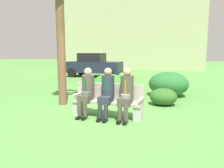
% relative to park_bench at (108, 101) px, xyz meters
% --- Properties ---
extents(ground_plane, '(80.00, 80.00, 0.00)m').
position_rel_park_bench_xyz_m(ground_plane, '(-0.19, -0.19, -0.42)').
color(ground_plane, '#528D41').
extents(park_bench, '(1.92, 0.44, 0.90)m').
position_rel_park_bench_xyz_m(park_bench, '(0.00, 0.00, 0.00)').
color(park_bench, '#B7AD9E').
rests_on(park_bench, ground).
extents(seated_man_left, '(0.34, 0.72, 1.32)m').
position_rel_park_bench_xyz_m(seated_man_left, '(-0.56, -0.13, 0.31)').
color(seated_man_left, '#4C473D').
rests_on(seated_man_left, ground).
extents(seated_man_middle, '(0.34, 0.72, 1.34)m').
position_rel_park_bench_xyz_m(seated_man_middle, '(0.02, -0.12, 0.32)').
color(seated_man_middle, '#2D3342').
rests_on(seated_man_middle, ground).
extents(seated_man_right, '(0.34, 0.72, 1.34)m').
position_rel_park_bench_xyz_m(seated_man_right, '(0.55, -0.13, 0.32)').
color(seated_man_right, '#4C473D').
rests_on(seated_man_right, ground).
extents(shrub_near_bench, '(1.49, 1.37, 0.93)m').
position_rel_park_bench_xyz_m(shrub_near_bench, '(-0.72, 2.22, 0.04)').
color(shrub_near_bench, '#337A2B').
rests_on(shrub_near_bench, ground).
extents(shrub_mid_lawn, '(1.56, 1.43, 0.97)m').
position_rel_park_bench_xyz_m(shrub_mid_lawn, '(1.33, 3.41, 0.06)').
color(shrub_mid_lawn, '#286B30').
rests_on(shrub_mid_lawn, ground).
extents(shrub_far_lawn, '(0.90, 0.83, 0.56)m').
position_rel_park_bench_xyz_m(shrub_far_lawn, '(1.30, 1.81, -0.14)').
color(shrub_far_lawn, '#306124').
rests_on(shrub_far_lawn, ground).
extents(parked_car_near, '(3.95, 1.82, 1.68)m').
position_rel_park_bench_xyz_m(parked_car_near, '(-4.28, 8.68, 0.41)').
color(parked_car_near, '#1E2338').
rests_on(parked_car_near, ground).
extents(building_backdrop, '(15.73, 7.01, 13.30)m').
position_rel_park_bench_xyz_m(building_backdrop, '(-3.89, 19.22, 6.25)').
color(building_backdrop, '#B4BD8D').
rests_on(building_backdrop, ground).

